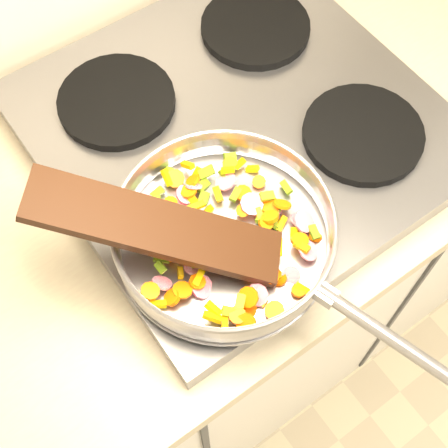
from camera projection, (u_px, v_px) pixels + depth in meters
cooktop at (238, 128)px, 1.01m from camera, size 0.60×0.60×0.04m
grate_fl at (217, 226)px, 0.90m from camera, size 0.19×0.19×0.02m
grate_fr at (363, 134)px, 0.97m from camera, size 0.19×0.19×0.02m
grate_bl at (117, 101)px, 1.00m from camera, size 0.19×0.19×0.02m
grate_br at (255, 27)px, 1.08m from camera, size 0.19×0.19×0.02m
saute_pan at (225, 232)px, 0.84m from camera, size 0.35×0.50×0.06m
vegetable_heap at (219, 236)px, 0.86m from camera, size 0.27×0.29×0.04m
wooden_spatula at (157, 228)px, 0.80m from camera, size 0.29×0.27×0.13m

